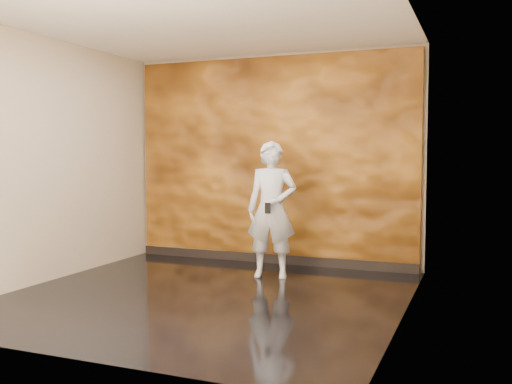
# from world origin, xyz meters

# --- Properties ---
(room) EXTENTS (4.02, 4.02, 2.81)m
(room) POSITION_xyz_m (0.00, 0.00, 1.40)
(room) COLOR black
(room) RESTS_ON ground
(feature_wall) EXTENTS (3.90, 0.06, 2.75)m
(feature_wall) POSITION_xyz_m (0.00, 1.96, 1.38)
(feature_wall) COLOR orange
(feature_wall) RESTS_ON ground
(baseboard) EXTENTS (3.90, 0.04, 0.12)m
(baseboard) POSITION_xyz_m (0.00, 1.92, 0.06)
(baseboard) COLOR black
(baseboard) RESTS_ON ground
(man) EXTENTS (0.65, 0.49, 1.62)m
(man) POSITION_xyz_m (0.32, 1.10, 0.81)
(man) COLOR #9DA1AC
(man) RESTS_ON ground
(phone) EXTENTS (0.07, 0.03, 0.13)m
(phone) POSITION_xyz_m (0.35, 0.89, 0.85)
(phone) COLOR black
(phone) RESTS_ON man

